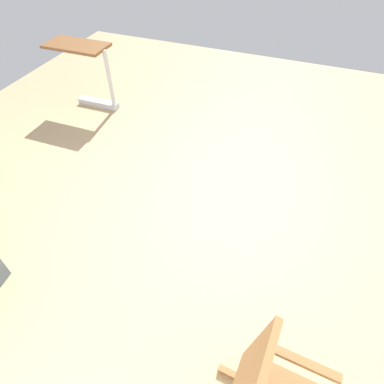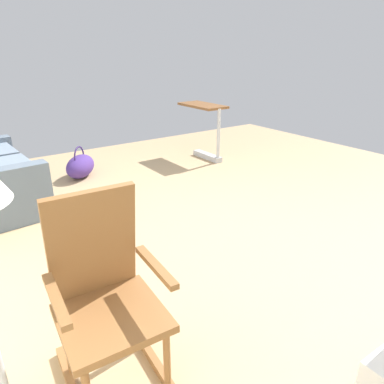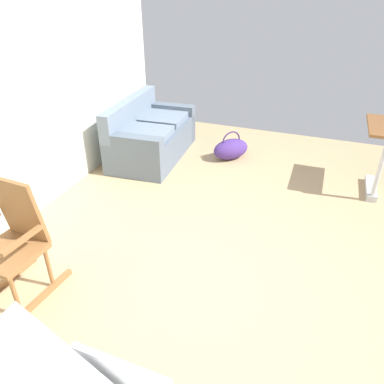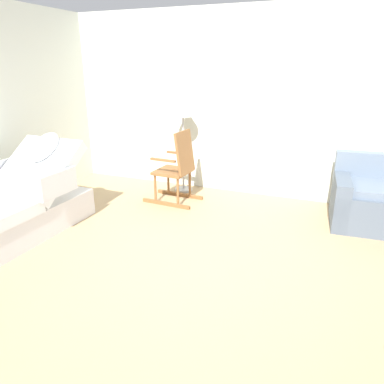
{
  "view_description": "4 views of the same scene",
  "coord_description": "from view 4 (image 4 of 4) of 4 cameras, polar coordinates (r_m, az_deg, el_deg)",
  "views": [
    {
      "loc": [
        -0.68,
        2.21,
        2.41
      ],
      "look_at": [
        -0.06,
        0.6,
        0.67
      ],
      "focal_mm": 30.19,
      "sensor_mm": 36.0,
      "label": 1
    },
    {
      "loc": [
        -2.27,
        2.21,
        1.64
      ],
      "look_at": [
        -0.21,
        0.74,
        0.61
      ],
      "focal_mm": 33.11,
      "sensor_mm": 36.0,
      "label": 2
    },
    {
      "loc": [
        -2.65,
        -0.49,
        2.41
      ],
      "look_at": [
        -0.05,
        0.5,
        0.78
      ],
      "focal_mm": 34.98,
      "sensor_mm": 36.0,
      "label": 3
    },
    {
      "loc": [
        1.18,
        -2.82,
        1.92
      ],
      "look_at": [
        -0.09,
        0.34,
        0.71
      ],
      "focal_mm": 33.89,
      "sensor_mm": 36.0,
      "label": 4
    }
  ],
  "objects": [
    {
      "name": "ground_plane",
      "position": [
        3.61,
        -0.67,
        -12.62
      ],
      "size": [
        7.38,
        7.38,
        0.0
      ],
      "primitive_type": "plane",
      "color": "tan"
    },
    {
      "name": "back_wall",
      "position": [
        5.53,
        9.77,
        13.36
      ],
      "size": [
        6.1,
        0.1,
        2.7
      ],
      "primitive_type": "cube",
      "color": "silver",
      "rests_on": "ground"
    },
    {
      "name": "hospital_bed",
      "position": [
        4.66,
        -26.93,
        -2.85
      ],
      "size": [
        1.06,
        2.08,
        1.14
      ],
      "color": "silver",
      "rests_on": "ground"
    },
    {
      "name": "rocking_chair",
      "position": [
        5.2,
        -2.35,
        3.73
      ],
      "size": [
        0.79,
        0.53,
        1.05
      ],
      "color": "brown",
      "rests_on": "ground"
    },
    {
      "name": "floor_lamp",
      "position": [
        5.54,
        -1.43,
        12.37
      ],
      "size": [
        0.34,
        0.34,
        1.48
      ],
      "color": "#B2B5BA",
      "rests_on": "ground"
    }
  ]
}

